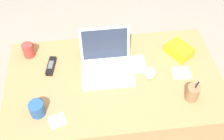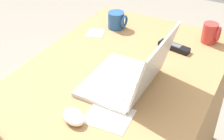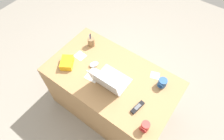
{
  "view_description": "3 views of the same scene",
  "coord_description": "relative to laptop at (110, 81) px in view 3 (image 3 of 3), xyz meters",
  "views": [
    {
      "loc": [
        -0.15,
        -1.1,
        2.12
      ],
      "look_at": [
        -0.02,
        -0.01,
        0.84
      ],
      "focal_mm": 44.12,
      "sensor_mm": 36.0,
      "label": 1
    },
    {
      "loc": [
        0.87,
        0.5,
        1.51
      ],
      "look_at": [
        -0.04,
        0.0,
        0.8
      ],
      "focal_mm": 49.87,
      "sensor_mm": 36.0,
      "label": 2
    },
    {
      "loc": [
        -0.63,
        0.86,
        2.38
      ],
      "look_at": [
        0.01,
        -0.02,
        0.82
      ],
      "focal_mm": 30.26,
      "sensor_mm": 36.0,
      "label": 3
    }
  ],
  "objects": [
    {
      "name": "coffee_mug_tall",
      "position": [
        -0.51,
        0.19,
        -0.0
      ],
      "size": [
        0.07,
        0.09,
        0.1
      ],
      "color": "#C63833",
      "rests_on": "desk"
    },
    {
      "name": "coffee_mug_white",
      "position": [
        -0.43,
        -0.29,
        -0.01
      ],
      "size": [
        0.09,
        0.1,
        0.09
      ],
      "color": "#26518C",
      "rests_on": "desk"
    },
    {
      "name": "snack_bag",
      "position": [
        0.51,
        0.08,
        -0.02
      ],
      "size": [
        0.19,
        0.21,
        0.07
      ],
      "primitive_type": "cube",
      "rotation": [
        0.0,
        0.0,
        0.57
      ],
      "color": "#F2AD19",
      "rests_on": "desk"
    },
    {
      "name": "paper_note_right",
      "position": [
        0.19,
        0.01,
        -0.05
      ],
      "size": [
        0.15,
        0.17,
        0.0
      ],
      "primitive_type": "cube",
      "rotation": [
        0.0,
        0.0,
        0.08
      ],
      "color": "white",
      "rests_on": "desk"
    },
    {
      "name": "cordless_phone",
      "position": [
        -0.36,
        0.06,
        -0.04
      ],
      "size": [
        0.07,
        0.16,
        0.03
      ],
      "color": "black",
      "rests_on": "desk"
    },
    {
      "name": "desk",
      "position": [
        0.04,
        -0.08,
        -0.42
      ],
      "size": [
        1.38,
        0.8,
        0.75
      ],
      "primitive_type": "cube",
      "color": "#A87C4F",
      "rests_on": "ground"
    },
    {
      "name": "pen_holder",
      "position": [
        0.48,
        -0.29,
        0.0
      ],
      "size": [
        0.08,
        0.08,
        0.17
      ],
      "color": "olive",
      "rests_on": "desk"
    },
    {
      "name": "laptop",
      "position": [
        0.0,
        0.0,
        0.0
      ],
      "size": [
        0.33,
        0.3,
        0.25
      ],
      "color": "silver",
      "rests_on": "desk"
    },
    {
      "name": "ground_plane",
      "position": [
        0.04,
        -0.08,
        -0.8
      ],
      "size": [
        6.0,
        6.0,
        0.0
      ],
      "primitive_type": "plane",
      "color": "gray"
    },
    {
      "name": "paper_note_left",
      "position": [
        0.48,
        -0.09,
        -0.05
      ],
      "size": [
        0.12,
        0.11,
        0.0
      ],
      "primitive_type": "cube",
      "rotation": [
        0.0,
        0.0,
        -0.07
      ],
      "color": "white",
      "rests_on": "desk"
    },
    {
      "name": "computer_mouse",
      "position": [
        0.27,
        -0.08,
        -0.03
      ],
      "size": [
        0.1,
        0.12,
        0.04
      ],
      "primitive_type": "ellipsoid",
      "rotation": [
        0.0,
        0.0,
        -0.45
      ],
      "color": "white",
      "rests_on": "desk"
    },
    {
      "name": "paper_note_near_laptop",
      "position": [
        -0.32,
        -0.36,
        -0.05
      ],
      "size": [
        0.12,
        0.11,
        0.0
      ],
      "primitive_type": "cube",
      "rotation": [
        0.0,
        0.0,
        0.33
      ],
      "color": "white",
      "rests_on": "desk"
    }
  ]
}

